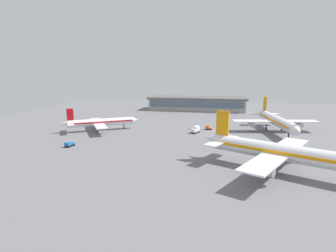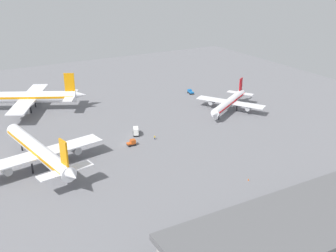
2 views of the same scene
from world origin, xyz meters
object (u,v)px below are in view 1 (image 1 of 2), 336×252
Objects in this scene: pushback_tractor at (69,144)px; airplane_at_gate at (276,121)px; catering_truck at (196,130)px; baggage_tug at (208,128)px; airplane_taxiing at (100,122)px; ground_crew_worker at (189,128)px; safety_cone_near_gate at (181,116)px; airplane_distant at (284,153)px.

airplane_at_gate is at bearing 127.49° from pushback_tractor.
baggage_tug is (-5.69, -8.61, -0.54)m from catering_truck.
airplane_taxiing is 56.54m from baggage_tug.
ground_crew_worker is at bearing 145.19° from pushback_tractor.
airplane_at_gate reaches higher than safety_cone_near_gate.
pushback_tractor is 2.79× the size of ground_crew_worker.
airplane_distant is (-81.18, 47.42, 1.87)m from airplane_taxiing.
catering_truck is at bearing -86.93° from airplane_at_gate.
airplane_distant is 69.91m from ground_crew_worker.
airplane_taxiing is 0.67× the size of airplane_distant.
airplane_distant is 8.99× the size of catering_truck.
catering_truck is 9.83× the size of safety_cone_near_gate.
airplane_at_gate is 32.04× the size of ground_crew_worker.
airplane_at_gate is 44.48m from ground_crew_worker.
airplane_distant reaches higher than catering_truck.
pushback_tractor is 70.61m from baggage_tug.
catering_truck reaches higher than pushback_tractor.
pushback_tractor is at bearing -105.18° from ground_crew_worker.
airplane_distant is 82.08m from pushback_tractor.
safety_cone_near_gate is (20.96, -42.39, -0.86)m from baggage_tug.
ground_crew_worker is (-44.20, -44.39, -0.12)m from pushback_tractor.
airplane_at_gate is 69.28m from safety_cone_near_gate.
airplane_distant is at bearing -28.92° from ground_crew_worker.
safety_cone_near_gate is (55.03, -41.71, -5.64)m from airplane_at_gate.
baggage_tug is at bearing 169.30° from catering_truck.
airplane_taxiing is 7.66× the size of pushback_tractor.
airplane_distant is at bearing 89.44° from pushback_tractor.
airplane_taxiing is at bearing 58.38° from safety_cone_near_gate.
pushback_tractor is at bearing -120.84° from airplane_taxiing.
airplane_distant is 113.13m from safety_cone_near_gate.
airplane_at_gate is 89.17× the size of safety_cone_near_gate.
ground_crew_worker is at bearing 104.14° from safety_cone_near_gate.
airplane_taxiing reaches higher than pushback_tractor.
ground_crew_worker is 44.51m from safety_cone_near_gate.
airplane_at_gate is 9.07× the size of catering_truck.
pushback_tractor is (48.59, 36.55, -0.73)m from catering_truck.
safety_cone_near_gate is (-34.01, -55.24, -4.15)m from airplane_taxiing.
catering_truck is at bearing 59.05° from baggage_tug.
pushback_tractor reaches higher than ground_crew_worker.
pushback_tractor is (88.36, 45.84, -4.97)m from airplane_at_gate.
pushback_tractor is at bearing -30.26° from catering_truck.
airplane_distant is 31.75× the size of ground_crew_worker.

